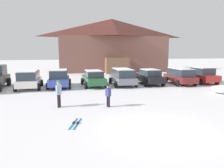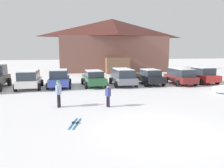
{
  "view_description": "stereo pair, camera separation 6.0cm",
  "coord_description": "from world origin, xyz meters",
  "px_view_note": "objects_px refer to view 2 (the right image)",
  "views": [
    {
      "loc": [
        -3.81,
        -8.62,
        3.48
      ],
      "look_at": [
        -0.53,
        7.4,
        0.98
      ],
      "focal_mm": 35.0,
      "sensor_mm": 36.0,
      "label": 1
    },
    {
      "loc": [
        -3.75,
        -8.63,
        3.48
      ],
      "look_at": [
        -0.53,
        7.4,
        0.98
      ],
      "focal_mm": 35.0,
      "sensor_mm": 36.0,
      "label": 2
    }
  ],
  "objects_px": {
    "parked_maroon_van": "(180,76)",
    "pair_of_skis": "(75,123)",
    "parked_red_sedan": "(202,75)",
    "skier_teen_in_navy_coat": "(108,94)",
    "parked_blue_hatchback": "(59,78)",
    "parked_white_suv": "(29,79)",
    "parked_grey_wagon": "(123,76)",
    "parked_black_sedan": "(150,77)",
    "skier_adult_in_blue_parka": "(59,92)",
    "parked_green_coupe": "(94,78)",
    "ski_lodge": "(112,45)"
  },
  "relations": [
    {
      "from": "parked_black_sedan",
      "to": "parked_maroon_van",
      "type": "distance_m",
      "value": 3.23
    },
    {
      "from": "parked_maroon_van",
      "to": "parked_black_sedan",
      "type": "bearing_deg",
      "value": 170.8
    },
    {
      "from": "ski_lodge",
      "to": "parked_white_suv",
      "type": "relative_size",
      "value": 4.41
    },
    {
      "from": "parked_green_coupe",
      "to": "parked_red_sedan",
      "type": "bearing_deg",
      "value": -1.2
    },
    {
      "from": "skier_adult_in_blue_parka",
      "to": "parked_grey_wagon",
      "type": "bearing_deg",
      "value": 51.7
    },
    {
      "from": "ski_lodge",
      "to": "parked_grey_wagon",
      "type": "relative_size",
      "value": 4.19
    },
    {
      "from": "parked_grey_wagon",
      "to": "skier_adult_in_blue_parka",
      "type": "distance_m",
      "value": 9.71
    },
    {
      "from": "parked_black_sedan",
      "to": "parked_red_sedan",
      "type": "height_order",
      "value": "parked_red_sedan"
    },
    {
      "from": "parked_green_coupe",
      "to": "parked_red_sedan",
      "type": "relative_size",
      "value": 1.12
    },
    {
      "from": "parked_red_sedan",
      "to": "skier_teen_in_navy_coat",
      "type": "xyz_separation_m",
      "value": [
        -11.85,
        -8.07,
        -0.07
      ]
    },
    {
      "from": "parked_grey_wagon",
      "to": "pair_of_skis",
      "type": "height_order",
      "value": "parked_grey_wagon"
    },
    {
      "from": "skier_teen_in_navy_coat",
      "to": "pair_of_skis",
      "type": "bearing_deg",
      "value": -126.94
    },
    {
      "from": "skier_teen_in_navy_coat",
      "to": "pair_of_skis",
      "type": "xyz_separation_m",
      "value": [
        -2.13,
        -2.83,
        -0.77
      ]
    },
    {
      "from": "parked_green_coupe",
      "to": "parked_grey_wagon",
      "type": "relative_size",
      "value": 1.04
    },
    {
      "from": "parked_blue_hatchback",
      "to": "parked_maroon_van",
      "type": "xyz_separation_m",
      "value": [
        12.31,
        -0.6,
        0.05
      ]
    },
    {
      "from": "ski_lodge",
      "to": "pair_of_skis",
      "type": "distance_m",
      "value": 28.85
    },
    {
      "from": "pair_of_skis",
      "to": "parked_grey_wagon",
      "type": "bearing_deg",
      "value": 64.94
    },
    {
      "from": "parked_maroon_van",
      "to": "pair_of_skis",
      "type": "bearing_deg",
      "value": -136.85
    },
    {
      "from": "parked_white_suv",
      "to": "parked_red_sedan",
      "type": "distance_m",
      "value": 17.8
    },
    {
      "from": "parked_white_suv",
      "to": "parked_maroon_van",
      "type": "relative_size",
      "value": 0.98
    },
    {
      "from": "parked_blue_hatchback",
      "to": "parked_maroon_van",
      "type": "bearing_deg",
      "value": -2.8
    },
    {
      "from": "parked_blue_hatchback",
      "to": "skier_adult_in_blue_parka",
      "type": "height_order",
      "value": "parked_blue_hatchback"
    },
    {
      "from": "parked_white_suv",
      "to": "parked_maroon_van",
      "type": "bearing_deg",
      "value": -1.44
    },
    {
      "from": "parked_green_coupe",
      "to": "skier_teen_in_navy_coat",
      "type": "xyz_separation_m",
      "value": [
        -0.07,
        -8.32,
        -0.01
      ]
    },
    {
      "from": "parked_black_sedan",
      "to": "parked_red_sedan",
      "type": "bearing_deg",
      "value": -1.1
    },
    {
      "from": "parked_white_suv",
      "to": "pair_of_skis",
      "type": "bearing_deg",
      "value": -70.62
    },
    {
      "from": "pair_of_skis",
      "to": "parked_white_suv",
      "type": "bearing_deg",
      "value": 109.38
    },
    {
      "from": "parked_white_suv",
      "to": "skier_adult_in_blue_parka",
      "type": "height_order",
      "value": "parked_white_suv"
    },
    {
      "from": "parked_red_sedan",
      "to": "parked_blue_hatchback",
      "type": "bearing_deg",
      "value": 179.24
    },
    {
      "from": "parked_grey_wagon",
      "to": "parked_black_sedan",
      "type": "distance_m",
      "value": 2.87
    },
    {
      "from": "skier_adult_in_blue_parka",
      "to": "pair_of_skis",
      "type": "xyz_separation_m",
      "value": [
        0.88,
        -3.37,
        -0.92
      ]
    },
    {
      "from": "parked_blue_hatchback",
      "to": "skier_teen_in_navy_coat",
      "type": "distance_m",
      "value": 8.88
    },
    {
      "from": "ski_lodge",
      "to": "skier_teen_in_navy_coat",
      "type": "xyz_separation_m",
      "value": [
        -5.25,
        -24.69,
        -3.72
      ]
    },
    {
      "from": "parked_blue_hatchback",
      "to": "skier_teen_in_navy_coat",
      "type": "bearing_deg",
      "value": -68.59
    },
    {
      "from": "parked_red_sedan",
      "to": "skier_teen_in_navy_coat",
      "type": "distance_m",
      "value": 14.33
    },
    {
      "from": "ski_lodge",
      "to": "parked_red_sedan",
      "type": "distance_m",
      "value": 18.25
    },
    {
      "from": "parked_maroon_van",
      "to": "parked_red_sedan",
      "type": "relative_size",
      "value": 1.04
    },
    {
      "from": "skier_teen_in_navy_coat",
      "to": "skier_adult_in_blue_parka",
      "type": "relative_size",
      "value": 0.84
    },
    {
      "from": "parked_blue_hatchback",
      "to": "skier_adult_in_blue_parka",
      "type": "distance_m",
      "value": 7.73
    },
    {
      "from": "parked_blue_hatchback",
      "to": "skier_adult_in_blue_parka",
      "type": "bearing_deg",
      "value": -88.25
    },
    {
      "from": "parked_blue_hatchback",
      "to": "parked_maroon_van",
      "type": "height_order",
      "value": "parked_blue_hatchback"
    },
    {
      "from": "parked_maroon_van",
      "to": "skier_teen_in_navy_coat",
      "type": "distance_m",
      "value": 11.88
    },
    {
      "from": "parked_maroon_van",
      "to": "parked_red_sedan",
      "type": "distance_m",
      "value": 2.8
    },
    {
      "from": "parked_black_sedan",
      "to": "skier_teen_in_navy_coat",
      "type": "xyz_separation_m",
      "value": [
        -5.88,
        -8.18,
        -0.02
      ]
    },
    {
      "from": "parked_maroon_van",
      "to": "pair_of_skis",
      "type": "relative_size",
      "value": 2.61
    },
    {
      "from": "parked_white_suv",
      "to": "parked_black_sedan",
      "type": "relative_size",
      "value": 0.98
    },
    {
      "from": "parked_grey_wagon",
      "to": "pair_of_skis",
      "type": "bearing_deg",
      "value": -115.06
    },
    {
      "from": "ski_lodge",
      "to": "parked_blue_hatchback",
      "type": "xyz_separation_m",
      "value": [
        -8.49,
        -16.42,
        -3.65
      ]
    },
    {
      "from": "parked_white_suv",
      "to": "parked_red_sedan",
      "type": "bearing_deg",
      "value": 0.08
    },
    {
      "from": "ski_lodge",
      "to": "skier_adult_in_blue_parka",
      "type": "relative_size",
      "value": 11.06
    }
  ]
}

